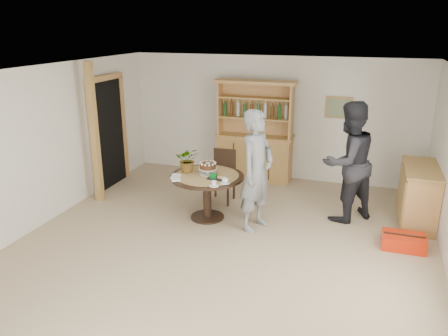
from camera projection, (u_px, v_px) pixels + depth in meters
ground at (218, 253)px, 6.18m from camera, size 7.00×7.00×0.00m
room_shell at (218, 134)px, 5.64m from camera, size 6.04×7.04×2.52m
doorway at (108, 131)px, 8.50m from camera, size 0.13×1.10×2.18m
pine_post at (94, 134)px, 7.66m from camera, size 0.12×0.12×2.50m
hutch at (255, 147)px, 8.97m from camera, size 1.62×0.54×2.04m
sideboard at (418, 195)px, 7.03m from camera, size 0.54×1.26×0.94m
dining_table at (207, 184)px, 7.12m from camera, size 1.20×1.20×0.76m
dining_chair at (223, 172)px, 7.89m from camera, size 0.42×0.42×0.95m
birthday_cake at (208, 167)px, 7.08m from camera, size 0.30×0.30×0.20m
flower_vase at (188, 160)px, 7.16m from camera, size 0.47×0.44×0.42m
gift_tray at (217, 177)px, 6.89m from camera, size 0.30×0.20×0.08m
coffee_cup_a at (225, 181)px, 6.69m from camera, size 0.15×0.15×0.09m
coffee_cup_b at (214, 184)px, 6.58m from camera, size 0.15×0.15×0.08m
napkins at (176, 178)px, 6.91m from camera, size 0.24×0.33×0.03m
teen_boy at (257, 171)px, 6.68m from camera, size 0.65×0.80×1.90m
adult_person at (348, 162)px, 6.99m from camera, size 1.20×1.20×1.97m
red_suitcase at (403, 241)px, 6.30m from camera, size 0.60×0.40×0.21m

